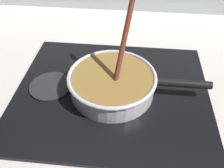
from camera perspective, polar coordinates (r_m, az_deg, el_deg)
hob_plate at (r=0.71m, az=0.00°, el=-2.05°), size 0.56×0.48×0.01m
burner_ring at (r=0.71m, az=0.00°, el=-1.47°), size 0.18×0.18×0.01m
spare_burner at (r=0.74m, az=-14.19°, el=-0.47°), size 0.12×0.12×0.01m
cooking_pan at (r=0.69m, az=0.18°, el=0.36°), size 0.40×0.25×0.29m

